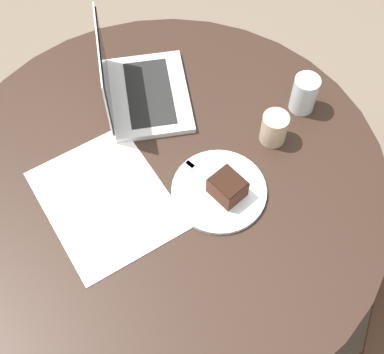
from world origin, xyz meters
name	(u,v)px	position (x,y,z in m)	size (l,w,h in m)	color
ground_plane	(174,276)	(0.00, 0.00, 0.00)	(12.00, 12.00, 0.00)	#6B5B4C
dining_table	(168,203)	(0.00, 0.00, 0.59)	(1.19, 1.19, 0.73)	black
paper_document	(106,200)	(-0.09, -0.14, 0.73)	(0.46, 0.42, 0.00)	white
plate	(219,191)	(0.14, 0.04, 0.74)	(0.25, 0.25, 0.01)	silver
cake_slice	(227,187)	(0.16, 0.05, 0.77)	(0.10, 0.09, 0.06)	#472619
fork	(204,177)	(0.09, 0.05, 0.74)	(0.17, 0.05, 0.00)	silver
coffee_glass	(274,128)	(0.17, 0.27, 0.78)	(0.07, 0.07, 0.09)	#C6AD89
water_glass	(304,94)	(0.18, 0.41, 0.79)	(0.07, 0.07, 0.11)	silver
laptop	(137,89)	(-0.22, 0.17, 0.77)	(0.37, 0.37, 0.24)	silver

